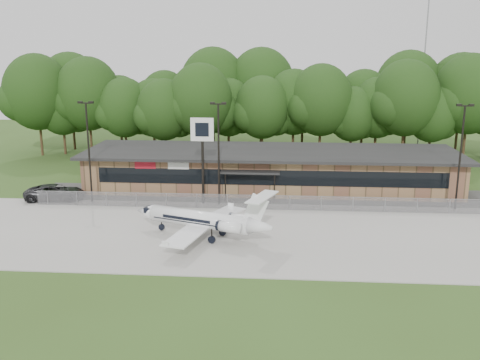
# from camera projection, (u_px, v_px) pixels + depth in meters

# --- Properties ---
(ground) EXTENTS (160.00, 160.00, 0.00)m
(ground) POSITION_uv_depth(u_px,v_px,m) (264.00, 273.00, 37.07)
(ground) COLOR #324A1A
(ground) RESTS_ON ground
(apron) EXTENTS (64.00, 18.00, 0.08)m
(apron) POSITION_uv_depth(u_px,v_px,m) (267.00, 234.00, 44.82)
(apron) COLOR #9E9B93
(apron) RESTS_ON ground
(parking_lot) EXTENTS (50.00, 9.00, 0.06)m
(parking_lot) POSITION_uv_depth(u_px,v_px,m) (270.00, 198.00, 55.96)
(parking_lot) COLOR #383835
(parking_lot) RESTS_ON ground
(terminal) EXTENTS (41.00, 11.65, 4.30)m
(terminal) POSITION_uv_depth(u_px,v_px,m) (271.00, 168.00, 59.75)
(terminal) COLOR olive
(terminal) RESTS_ON ground
(fence) EXTENTS (46.00, 0.04, 1.52)m
(fence) POSITION_uv_depth(u_px,v_px,m) (269.00, 203.00, 51.42)
(fence) COLOR gray
(fence) RESTS_ON ground
(treeline) EXTENTS (72.00, 12.00, 15.00)m
(treeline) POSITION_uv_depth(u_px,v_px,m) (274.00, 105.00, 75.99)
(treeline) COLOR black
(treeline) RESTS_ON ground
(radio_mast) EXTENTS (0.20, 0.20, 25.00)m
(radio_mast) POSITION_uv_depth(u_px,v_px,m) (424.00, 68.00, 79.01)
(radio_mast) COLOR gray
(radio_mast) RESTS_ON ground
(light_pole_left) EXTENTS (1.55, 0.30, 10.23)m
(light_pole_left) POSITION_uv_depth(u_px,v_px,m) (88.00, 144.00, 52.96)
(light_pole_left) COLOR black
(light_pole_left) RESTS_ON ground
(light_pole_mid) EXTENTS (1.55, 0.30, 10.23)m
(light_pole_mid) POSITION_uv_depth(u_px,v_px,m) (219.00, 146.00, 52.01)
(light_pole_mid) COLOR black
(light_pole_mid) RESTS_ON ground
(light_pole_right) EXTENTS (1.55, 0.30, 10.23)m
(light_pole_right) POSITION_uv_depth(u_px,v_px,m) (461.00, 149.00, 50.33)
(light_pole_right) COLOR black
(light_pole_right) RESTS_ON ground
(business_jet) EXTENTS (12.49, 11.17, 4.27)m
(business_jet) POSITION_uv_depth(u_px,v_px,m) (205.00, 221.00, 43.56)
(business_jet) COLOR white
(business_jet) RESTS_ON ground
(suv) EXTENTS (6.30, 3.58, 1.66)m
(suv) POSITION_uv_depth(u_px,v_px,m) (55.00, 193.00, 54.85)
(suv) COLOR #2E2E30
(suv) RESTS_ON ground
(pole_sign) EXTENTS (2.28, 0.33, 8.67)m
(pole_sign) POSITION_uv_depth(u_px,v_px,m) (202.00, 139.00, 52.26)
(pole_sign) COLOR black
(pole_sign) RESTS_ON ground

